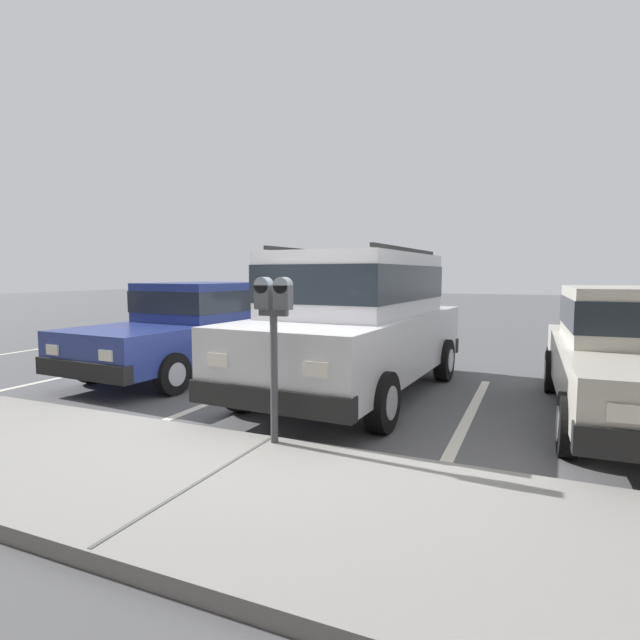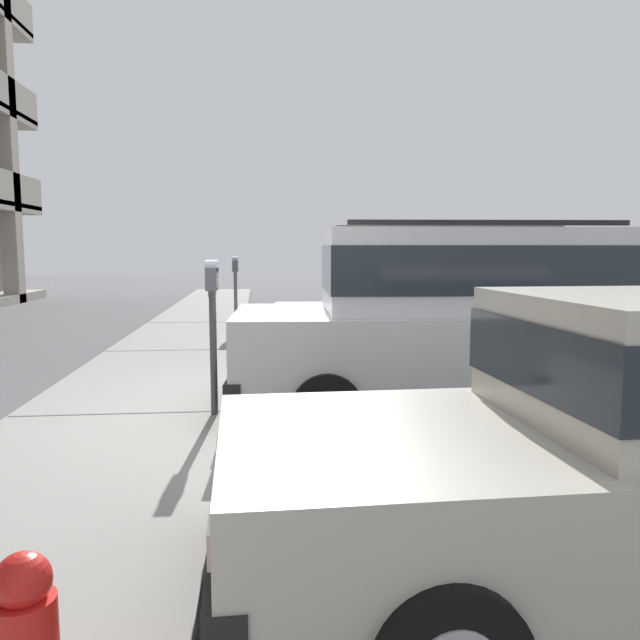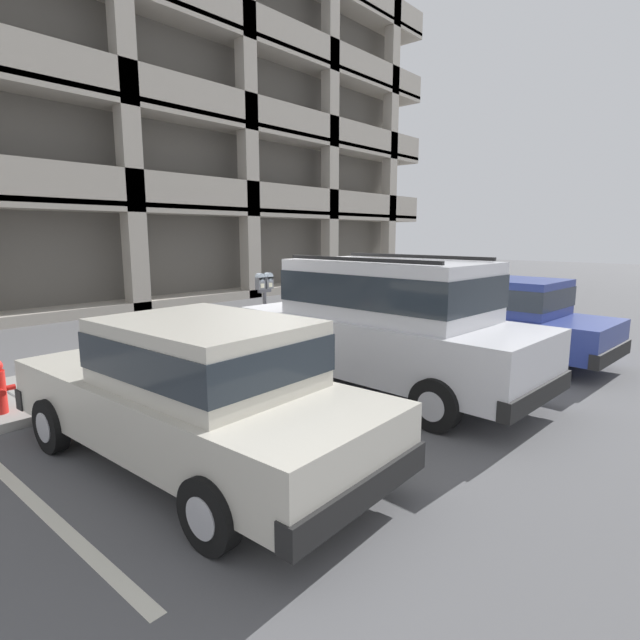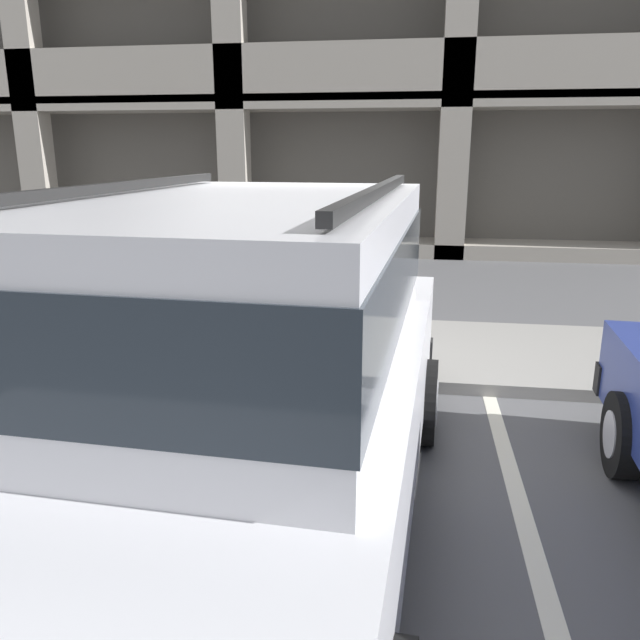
# 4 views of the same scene
# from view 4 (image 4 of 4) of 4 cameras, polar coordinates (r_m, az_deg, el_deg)

# --- Properties ---
(ground_plane) EXTENTS (80.00, 80.00, 0.10)m
(ground_plane) POSITION_cam_4_polar(r_m,az_deg,el_deg) (5.84, -0.52, -7.35)
(ground_plane) COLOR #565659
(sidewalk) EXTENTS (40.00, 2.20, 0.12)m
(sidewalk) POSITION_cam_4_polar(r_m,az_deg,el_deg) (7.01, 1.19, -2.47)
(sidewalk) COLOR gray
(sidewalk) RESTS_ON ground_plane
(parking_stall_lines) EXTENTS (12.92, 4.80, 0.01)m
(parking_stall_lines) POSITION_cam_4_polar(r_m,az_deg,el_deg) (4.55, 17.39, -14.32)
(parking_stall_lines) COLOR silver
(parking_stall_lines) RESTS_ON ground_plane
(silver_suv) EXTENTS (2.19, 4.87, 2.03)m
(silver_suv) POSITION_cam_4_polar(r_m,az_deg,el_deg) (3.39, -6.64, -3.91)
(silver_suv) COLOR silver
(silver_suv) RESTS_ON ground_plane
(parking_meter_near) EXTENTS (0.35, 0.12, 1.54)m
(parking_meter_near) POSITION_cam_4_polar(r_m,az_deg,el_deg) (5.82, -0.91, 6.09)
(parking_meter_near) COLOR #47474C
(parking_meter_near) RESTS_ON sidewalk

